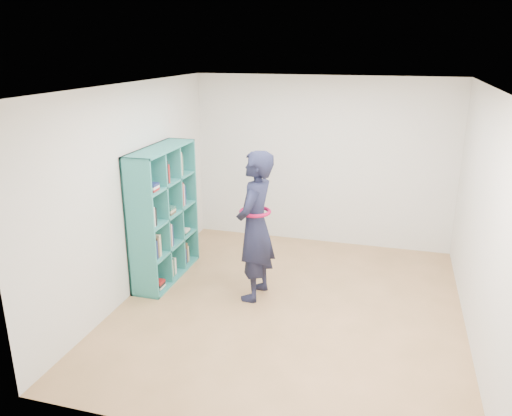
# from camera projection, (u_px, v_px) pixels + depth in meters

# --- Properties ---
(floor) EXTENTS (4.50, 4.50, 0.00)m
(floor) POSITION_uv_depth(u_px,v_px,m) (289.00, 307.00, 6.02)
(floor) COLOR olive
(floor) RESTS_ON ground
(ceiling) EXTENTS (4.50, 4.50, 0.00)m
(ceiling) POSITION_uv_depth(u_px,v_px,m) (295.00, 86.00, 5.22)
(ceiling) COLOR white
(ceiling) RESTS_ON wall_back
(wall_left) EXTENTS (0.02, 4.50, 2.60)m
(wall_left) POSITION_uv_depth(u_px,v_px,m) (133.00, 191.00, 6.14)
(wall_left) COLOR silver
(wall_left) RESTS_ON floor
(wall_right) EXTENTS (0.02, 4.50, 2.60)m
(wall_right) POSITION_uv_depth(u_px,v_px,m) (483.00, 221.00, 5.10)
(wall_right) COLOR silver
(wall_right) RESTS_ON floor
(wall_back) EXTENTS (4.00, 0.02, 2.60)m
(wall_back) POSITION_uv_depth(u_px,v_px,m) (322.00, 162.00, 7.68)
(wall_back) COLOR silver
(wall_back) RESTS_ON floor
(wall_front) EXTENTS (4.00, 0.02, 2.60)m
(wall_front) POSITION_uv_depth(u_px,v_px,m) (227.00, 297.00, 3.56)
(wall_front) COLOR silver
(wall_front) RESTS_ON floor
(bookshelf) EXTENTS (0.39, 1.34, 1.78)m
(bookshelf) POSITION_uv_depth(u_px,v_px,m) (162.00, 216.00, 6.59)
(bookshelf) COLOR teal
(bookshelf) RESTS_ON floor
(person) EXTENTS (0.50, 0.71, 1.86)m
(person) POSITION_uv_depth(u_px,v_px,m) (255.00, 226.00, 6.01)
(person) COLOR black
(person) RESTS_ON floor
(smartphone) EXTENTS (0.02, 0.09, 0.12)m
(smartphone) POSITION_uv_depth(u_px,v_px,m) (247.00, 213.00, 6.10)
(smartphone) COLOR silver
(smartphone) RESTS_ON person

